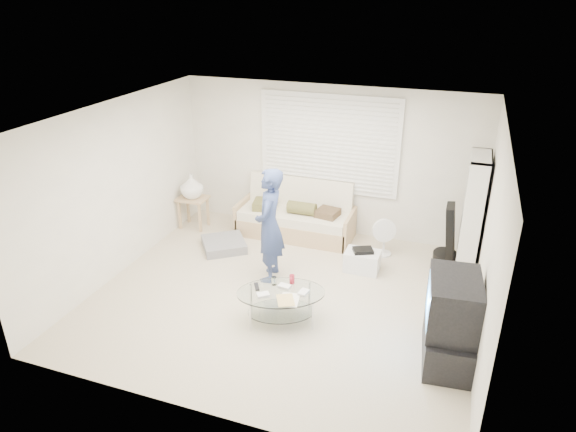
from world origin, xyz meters
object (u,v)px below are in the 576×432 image
at_px(bookshelf, 472,215).
at_px(coffee_table, 281,297).
at_px(tv_unit, 450,321).
at_px(futon_sofa, 296,218).

bearing_deg(bookshelf, coffee_table, -135.39).
height_order(bookshelf, tv_unit, bookshelf).
bearing_deg(tv_unit, futon_sofa, 136.91).
bearing_deg(futon_sofa, tv_unit, -43.09).
bearing_deg(futon_sofa, bookshelf, -5.45).
height_order(bookshelf, coffee_table, bookshelf).
xyz_separation_m(futon_sofa, bookshelf, (2.76, -0.26, 0.58)).
bearing_deg(futon_sofa, coffee_table, -75.63).
distance_m(futon_sofa, coffee_table, 2.46).
relative_size(futon_sofa, coffee_table, 1.51).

